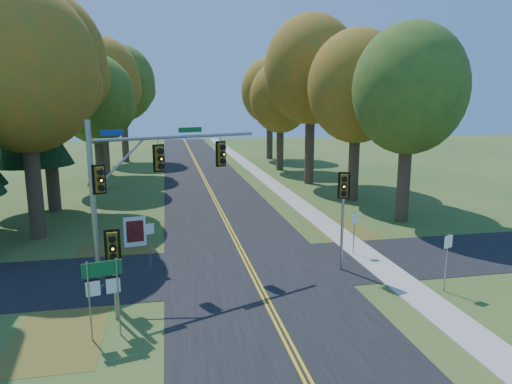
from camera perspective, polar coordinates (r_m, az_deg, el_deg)
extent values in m
plane|color=#2D511C|center=(20.23, 0.22, -11.43)|extent=(160.00, 160.00, 0.00)
cube|color=black|center=(20.23, 0.22, -11.40)|extent=(8.00, 160.00, 0.02)
cube|color=black|center=(22.05, -0.81, -9.44)|extent=(60.00, 6.00, 0.02)
cube|color=gold|center=(20.20, -0.06, -11.38)|extent=(0.10, 160.00, 0.01)
cube|color=gold|center=(20.24, 0.51, -11.34)|extent=(0.10, 160.00, 0.01)
cube|color=#9E998E|center=(22.20, 16.35, -9.71)|extent=(1.60, 160.00, 0.06)
cube|color=brown|center=(23.79, -17.49, -8.42)|extent=(4.00, 6.00, 0.00)
cube|color=brown|center=(27.59, 11.75, -5.41)|extent=(3.50, 8.00, 0.00)
cube|color=brown|center=(17.59, -23.36, -16.02)|extent=(3.00, 5.00, 0.00)
cylinder|color=#38281C|center=(28.95, -26.04, 1.30)|extent=(0.86, 0.86, 6.75)
ellipsoid|color=#AD5E17|center=(28.67, -27.12, 13.54)|extent=(8.00, 8.00, 9.20)
sphere|color=#AD5E17|center=(29.43, -23.28, 12.20)|extent=(4.80, 4.80, 4.80)
cylinder|color=#38281C|center=(31.34, 18.01, 1.94)|extent=(0.83, 0.83, 6.08)
ellipsoid|color=#556D22|center=(30.99, 18.64, 12.13)|extent=(7.20, 7.20, 8.28)
sphere|color=#556D22|center=(32.64, 19.85, 10.71)|extent=(4.32, 4.32, 4.32)
sphere|color=#556D22|center=(29.78, 17.26, 13.66)|extent=(3.96, 3.96, 3.96)
cylinder|color=#38281C|center=(35.68, -24.25, 3.66)|extent=(0.89, 0.89, 7.42)
ellipsoid|color=#AD5E17|center=(35.55, -25.14, 14.46)|extent=(8.60, 8.60, 9.89)
sphere|color=#AD5E17|center=(36.41, -21.85, 13.24)|extent=(5.16, 5.16, 5.16)
sphere|color=#AD5E17|center=(35.17, -28.07, 15.67)|extent=(4.73, 4.73, 4.73)
cylinder|color=#38281C|center=(37.11, 12.13, 3.78)|extent=(0.84, 0.84, 6.30)
ellipsoid|color=#AD5E17|center=(36.84, 12.51, 12.78)|extent=(7.60, 7.60, 8.74)
sphere|color=#AD5E17|center=(38.48, 13.89, 11.50)|extent=(4.56, 4.56, 4.56)
sphere|color=#AD5E17|center=(35.66, 11.04, 14.12)|extent=(4.18, 4.18, 4.18)
cylinder|color=#38281C|center=(43.40, -18.94, 4.02)|extent=(0.81, 0.81, 5.62)
ellipsoid|color=#556D22|center=(43.12, -19.38, 10.88)|extent=(6.80, 6.80, 7.82)
sphere|color=#556D22|center=(43.97, -17.36, 10.11)|extent=(4.08, 4.08, 4.08)
sphere|color=#556D22|center=(42.63, -21.18, 11.68)|extent=(3.74, 3.74, 3.74)
cylinder|color=#38281C|center=(44.20, 6.71, 5.99)|extent=(0.90, 0.90, 7.65)
ellipsoid|color=#AD5E17|center=(44.12, 6.93, 14.95)|extent=(8.80, 8.80, 10.12)
sphere|color=#AD5E17|center=(45.88, 8.53, 13.66)|extent=(5.28, 5.28, 5.28)
sphere|color=#AD5E17|center=(42.90, 5.29, 16.27)|extent=(4.84, 4.84, 4.84)
cylinder|color=#38281C|center=(52.00, -18.39, 5.90)|extent=(0.87, 0.87, 6.98)
ellipsoid|color=#AD5E17|center=(51.86, -18.83, 12.90)|extent=(8.20, 8.20, 9.43)
sphere|color=#AD5E17|center=(52.88, -16.80, 12.08)|extent=(4.92, 4.92, 4.92)
sphere|color=#AD5E17|center=(51.29, -20.65, 13.73)|extent=(4.51, 4.51, 4.51)
cylinder|color=#38281C|center=(52.93, 3.02, 5.92)|extent=(0.82, 0.82, 5.85)
ellipsoid|color=#AD5E17|center=(52.71, 3.08, 11.75)|extent=(7.00, 7.00, 8.05)
sphere|color=#AD5E17|center=(54.08, 4.26, 10.98)|extent=(4.20, 4.20, 4.20)
sphere|color=#AD5E17|center=(51.75, 1.94, 12.54)|extent=(3.85, 3.85, 3.85)
cylinder|color=#38281C|center=(62.67, -16.09, 6.94)|extent=(0.88, 0.88, 7.20)
ellipsoid|color=#556D22|center=(62.58, -16.42, 12.92)|extent=(8.40, 8.40, 9.66)
sphere|color=#556D22|center=(63.69, -14.74, 12.21)|extent=(5.04, 5.04, 5.04)
sphere|color=#556D22|center=(61.92, -17.93, 13.64)|extent=(4.62, 4.62, 4.62)
cylinder|color=#38281C|center=(63.55, 1.72, 7.12)|extent=(0.85, 0.85, 6.53)
ellipsoid|color=#AD5E17|center=(63.41, 1.75, 12.53)|extent=(7.80, 7.80, 8.97)
sphere|color=#AD5E17|center=(64.89, 2.88, 11.80)|extent=(4.68, 4.68, 4.68)
sphere|color=#AD5E17|center=(62.38, 0.66, 13.27)|extent=(4.29, 4.29, 4.29)
cylinder|color=#38281C|center=(36.07, -25.92, 0.37)|extent=(0.50, 0.50, 3.42)
cone|color=black|center=(35.59, -26.53, 7.40)|extent=(5.60, 5.60, 5.45)
cone|color=black|center=(35.62, -27.09, 13.65)|extent=(4.57, 4.57, 5.45)
cone|color=black|center=(36.08, -27.67, 19.81)|extent=(3.55, 3.55, 5.45)
cylinder|color=gray|center=(19.40, -19.63, -2.06)|extent=(0.22, 0.22, 7.10)
cylinder|color=gray|center=(20.41, -18.99, -11.39)|extent=(0.45, 0.45, 0.30)
cylinder|color=gray|center=(20.25, -9.62, 6.82)|extent=(7.06, 3.10, 0.14)
cylinder|color=gray|center=(19.40, -16.77, 3.30)|extent=(2.15, 0.98, 2.10)
cylinder|color=gray|center=(19.88, -12.15, 6.12)|extent=(0.04, 0.04, 0.37)
cube|color=#72590C|center=(19.95, -12.07, 4.15)|extent=(0.44, 0.41, 1.01)
cube|color=black|center=(19.95, -12.07, 4.15)|extent=(0.50, 0.23, 1.20)
sphere|color=orange|center=(19.74, -11.81, 4.08)|extent=(0.18, 0.18, 0.18)
cylinder|color=black|center=(19.70, -11.85, 5.02)|extent=(0.29, 0.24, 0.24)
cylinder|color=black|center=(19.74, -11.81, 4.08)|extent=(0.29, 0.24, 0.24)
cylinder|color=black|center=(19.78, -11.77, 3.15)|extent=(0.29, 0.24, 0.24)
cylinder|color=gray|center=(21.21, -4.46, 6.64)|extent=(0.04, 0.04, 0.37)
cube|color=#72590C|center=(21.27, -4.43, 4.78)|extent=(0.44, 0.41, 1.01)
cube|color=black|center=(21.27, -4.43, 4.78)|extent=(0.50, 0.23, 1.20)
sphere|color=orange|center=(21.07, -4.12, 4.73)|extent=(0.18, 0.18, 0.18)
cylinder|color=black|center=(21.04, -4.13, 5.61)|extent=(0.29, 0.24, 0.24)
cylinder|color=black|center=(21.07, -4.12, 4.73)|extent=(0.29, 0.24, 0.24)
cylinder|color=black|center=(21.11, -4.11, 3.85)|extent=(0.29, 0.24, 0.24)
cube|color=#72590C|center=(19.09, -19.02, 1.50)|extent=(0.44, 0.41, 1.01)
cube|color=black|center=(19.09, -19.02, 1.50)|extent=(0.50, 0.23, 1.20)
sphere|color=orange|center=(18.87, -18.83, 1.40)|extent=(0.18, 0.18, 0.18)
cylinder|color=black|center=(18.82, -18.89, 2.38)|extent=(0.29, 0.24, 0.24)
cylinder|color=black|center=(18.87, -18.83, 1.40)|extent=(0.29, 0.24, 0.24)
cylinder|color=black|center=(18.92, -18.77, 0.43)|extent=(0.29, 0.24, 0.24)
cube|color=navy|center=(19.21, -17.57, 7.08)|extent=(0.86, 0.39, 0.22)
cube|color=#0C5926|center=(20.47, -8.22, 7.70)|extent=(1.04, 0.47, 0.22)
cylinder|color=#999BA2|center=(21.55, 10.74, -3.74)|extent=(0.13, 0.13, 4.60)
cube|color=#72590C|center=(20.94, 10.94, 0.81)|extent=(0.44, 0.42, 1.05)
cube|color=black|center=(20.94, 10.94, 0.81)|extent=(0.52, 0.22, 1.23)
sphere|color=orange|center=(20.70, 10.96, 0.69)|extent=(0.19, 0.19, 0.19)
cylinder|color=black|center=(20.65, 10.99, 1.60)|extent=(0.29, 0.24, 0.25)
cylinder|color=black|center=(20.70, 10.96, 0.69)|extent=(0.29, 0.24, 0.25)
cylinder|color=black|center=(20.77, 10.92, -0.22)|extent=(0.29, 0.24, 0.25)
cylinder|color=gray|center=(17.36, -17.28, -9.90)|extent=(0.13, 0.13, 3.37)
cube|color=#72590C|center=(16.76, -17.49, -6.48)|extent=(0.40, 0.36, 1.05)
cube|color=black|center=(16.76, -17.49, -6.48)|extent=(0.55, 0.10, 1.24)
sphere|color=orange|center=(16.53, -17.47, -6.73)|extent=(0.19, 0.19, 0.19)
cylinder|color=black|center=(16.44, -17.54, -5.61)|extent=(0.27, 0.20, 0.25)
cylinder|color=black|center=(16.53, -17.47, -6.73)|extent=(0.27, 0.20, 0.25)
cylinder|color=black|center=(16.64, -17.40, -7.83)|extent=(0.27, 0.20, 0.25)
cylinder|color=gray|center=(16.27, -20.09, -12.75)|extent=(0.05, 0.05, 2.74)
cylinder|color=gray|center=(16.33, -16.83, -12.44)|extent=(0.05, 0.05, 2.74)
cube|color=#0C592A|center=(15.93, -18.70, -9.10)|extent=(1.25, 0.31, 0.50)
cube|color=silver|center=(15.93, -18.70, -9.10)|extent=(1.07, 0.24, 0.07)
cube|color=silver|center=(16.14, -19.71, -11.33)|extent=(0.45, 0.14, 0.50)
cube|color=black|center=(16.03, -19.78, -10.33)|extent=(0.45, 0.10, 0.09)
cube|color=silver|center=(16.18, -17.41, -11.12)|extent=(0.45, 0.14, 0.50)
cube|color=black|center=(16.07, -17.48, -10.13)|extent=(0.45, 0.10, 0.09)
cube|color=white|center=(25.84, -14.90, -4.82)|extent=(1.19, 0.37, 1.64)
cube|color=maroon|center=(25.74, -14.88, -4.78)|extent=(0.90, 0.18, 1.18)
cube|color=white|center=(25.99, -15.83, -6.35)|extent=(0.08, 0.08, 0.27)
cube|color=white|center=(26.08, -13.83, -6.19)|extent=(0.08, 0.08, 0.27)
cylinder|color=gray|center=(24.07, 12.15, -5.13)|extent=(0.05, 0.05, 2.24)
cube|color=white|center=(23.84, 12.26, -3.26)|extent=(0.42, 0.16, 0.46)
cylinder|color=gray|center=(20.63, 22.67, -8.17)|extent=(0.06, 0.06, 2.50)
cube|color=white|center=(20.35, 22.92, -5.77)|extent=(0.46, 0.20, 0.51)
cylinder|color=gray|center=(21.95, -13.12, -6.65)|extent=(0.05, 0.05, 2.33)
cube|color=silver|center=(21.69, -13.20, -4.53)|extent=(0.44, 0.15, 0.48)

